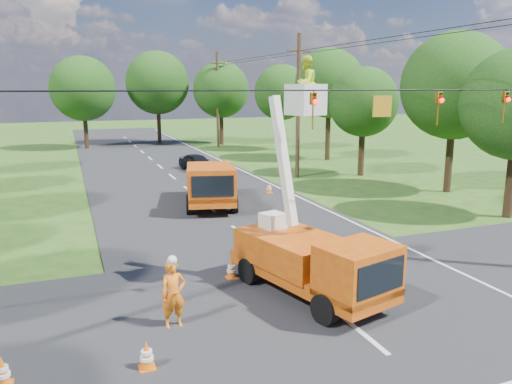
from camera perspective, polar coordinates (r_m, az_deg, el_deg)
name	(u,v)px	position (r m, az deg, el deg)	size (l,w,h in m)	color
ground	(188,190)	(31.64, -7.75, 0.18)	(140.00, 140.00, 0.00)	#254E17
road_main	(188,190)	(31.64, -7.75, 0.18)	(12.00, 100.00, 0.06)	black
road_cross	(327,305)	(15.41, 8.08, -12.71)	(56.00, 10.00, 0.07)	black
edge_line	(270,184)	(33.31, 1.67, 0.87)	(0.12, 90.00, 0.02)	silver
bucket_truck	(312,249)	(15.45, 6.42, -6.45)	(3.51, 6.04, 7.28)	#CA620E
second_truck	(211,183)	(27.20, -5.21, 1.02)	(3.83, 6.85, 2.43)	#CA620E
ground_worker	(173,294)	(13.82, -9.42, -11.46)	(0.69, 0.45, 1.89)	#EB4813
distant_car	(197,162)	(38.97, -6.74, 3.39)	(1.54, 3.84, 1.31)	black
traffic_cone_2	(262,234)	(20.87, 0.67, -4.86)	(0.38, 0.38, 0.71)	orange
traffic_cone_3	(284,217)	(23.59, 3.23, -2.90)	(0.38, 0.38, 0.71)	orange
traffic_cone_4	(147,355)	(12.29, -12.39, -17.77)	(0.38, 0.38, 0.71)	orange
traffic_cone_5	(2,372)	(12.70, -27.00, -17.84)	(0.38, 0.38, 0.71)	orange
traffic_cone_7	(269,188)	(30.41, 1.50, 0.50)	(0.38, 0.38, 0.71)	orange
traffic_cone_8	(231,269)	(17.10, -2.83, -8.74)	(0.38, 0.38, 0.71)	orange
pole_right_mid	(298,105)	(35.72, 4.84, 9.84)	(1.80, 0.30, 10.00)	#4C3823
pole_right_far	(218,99)	(54.44, -4.41, 10.56)	(1.80, 0.30, 10.00)	#4C3823
signal_span	(401,105)	(15.24, 16.21, 9.54)	(18.00, 0.29, 1.07)	black
tree_right_b	(455,86)	(32.64, 21.79, 11.18)	(6.40, 6.40, 9.65)	#382616
tree_right_c	(364,102)	(37.13, 12.19, 10.01)	(5.00, 5.00, 7.83)	#382616
tree_right_d	(329,83)	(44.81, 8.38, 12.19)	(6.00, 6.00, 9.70)	#382616
tree_right_e	(282,93)	(51.55, 2.96, 11.28)	(5.60, 5.60, 8.63)	#382616
tree_far_a	(83,89)	(55.24, -19.17, 11.09)	(6.60, 6.60, 9.50)	#382616
tree_far_b	(157,83)	(58.06, -11.21, 12.14)	(7.00, 7.00, 10.32)	#382616
tree_far_c	(221,90)	(56.63, -4.02, 11.58)	(6.20, 6.20, 9.18)	#382616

